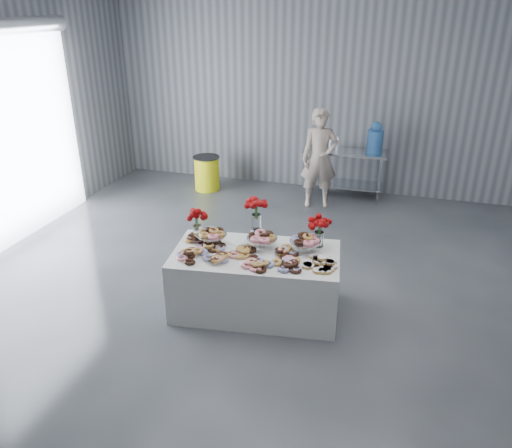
{
  "coord_description": "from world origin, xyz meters",
  "views": [
    {
      "loc": [
        1.56,
        -4.79,
        3.4
      ],
      "look_at": [
        -0.0,
        0.4,
        0.95
      ],
      "focal_mm": 35.0,
      "sensor_mm": 36.0,
      "label": 1
    }
  ],
  "objects_px": {
    "display_table": "(256,281)",
    "prep_table": "(345,165)",
    "person": "(320,159)",
    "water_jug": "(375,139)",
    "trash_barrel": "(207,173)"
  },
  "relations": [
    {
      "from": "display_table",
      "to": "prep_table",
      "type": "xyz_separation_m",
      "value": [
        0.49,
        4.05,
        0.24
      ]
    },
    {
      "from": "display_table",
      "to": "prep_table",
      "type": "bearing_deg",
      "value": 83.17
    },
    {
      "from": "person",
      "to": "water_jug",
      "type": "bearing_deg",
      "value": 17.55
    },
    {
      "from": "prep_table",
      "to": "person",
      "type": "xyz_separation_m",
      "value": [
        -0.38,
        -0.55,
        0.25
      ]
    },
    {
      "from": "prep_table",
      "to": "trash_barrel",
      "type": "xyz_separation_m",
      "value": [
        -2.58,
        -0.37,
        -0.29
      ]
    },
    {
      "from": "display_table",
      "to": "prep_table",
      "type": "relative_size",
      "value": 1.27
    },
    {
      "from": "water_jug",
      "to": "person",
      "type": "xyz_separation_m",
      "value": [
        -0.88,
        -0.55,
        -0.28
      ]
    },
    {
      "from": "water_jug",
      "to": "person",
      "type": "bearing_deg",
      "value": -148.03
    },
    {
      "from": "display_table",
      "to": "prep_table",
      "type": "height_order",
      "value": "prep_table"
    },
    {
      "from": "prep_table",
      "to": "person",
      "type": "height_order",
      "value": "person"
    },
    {
      "from": "water_jug",
      "to": "trash_barrel",
      "type": "height_order",
      "value": "water_jug"
    },
    {
      "from": "water_jug",
      "to": "trash_barrel",
      "type": "distance_m",
      "value": 3.21
    },
    {
      "from": "water_jug",
      "to": "display_table",
      "type": "bearing_deg",
      "value": -103.67
    },
    {
      "from": "display_table",
      "to": "water_jug",
      "type": "xyz_separation_m",
      "value": [
        0.99,
        4.05,
        0.77
      ]
    },
    {
      "from": "prep_table",
      "to": "water_jug",
      "type": "height_order",
      "value": "water_jug"
    }
  ]
}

